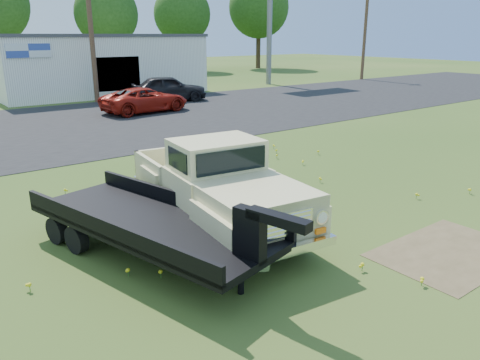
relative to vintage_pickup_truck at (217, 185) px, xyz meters
The scene contains 14 objects.
ground 1.92m from the vintage_pickup_truck, 29.23° to the right, with size 140.00×140.00×0.00m, color #2B4B18.
asphalt_lot 14.31m from the vintage_pickup_truck, 84.24° to the left, with size 90.00×14.00×0.02m, color black.
dirt_patch_a 4.90m from the vintage_pickup_truck, 52.36° to the right, with size 3.00×2.00×0.01m, color brown.
dirt_patch_b 2.94m from the vintage_pickup_truck, 101.90° to the left, with size 2.20×1.60×0.01m, color brown.
commercial_building 27.25m from the vintage_pickup_truck, 74.16° to the left, with size 14.20×8.20×4.15m.
utility_pole_mid 22.18m from the vintage_pickup_truck, 75.63° to the left, with size 1.60×0.30×9.00m.
utility_pole_east 38.08m from the vintage_pickup_truck, 34.00° to the left, with size 1.60×0.30×9.00m.
treeline_e 40.80m from the vintage_pickup_truck, 70.63° to the left, with size 6.08×6.08×9.04m.
treeline_f 47.26m from the vintage_pickup_truck, 60.07° to the left, with size 6.40×6.40×9.52m.
treeline_g 51.90m from the vintage_pickup_truck, 49.54° to the left, with size 7.36×7.36×10.95m.
vintage_pickup_truck is the anchor object (origin of this frame).
flatbed_trailer 1.83m from the vintage_pickup_truck, 168.67° to the right, with size 1.95×5.84×1.59m, color black, non-canonical shape.
red_pickup 16.80m from the vintage_pickup_truck, 68.90° to the left, with size 2.22×4.82×1.34m, color maroon.
dark_sedan 21.00m from the vintage_pickup_truck, 63.79° to the left, with size 1.91×4.74×1.62m, color black.
Camera 1 is at (-6.86, -7.14, 4.11)m, focal length 35.00 mm.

